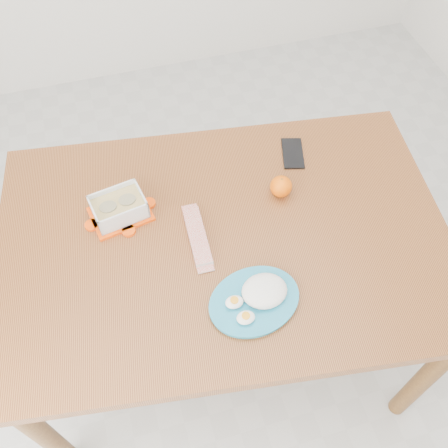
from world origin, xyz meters
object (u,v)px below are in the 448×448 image
object	(u,v)px
food_container	(119,208)
smartphone	(293,153)
orange_fruit	(281,186)
rice_plate	(258,297)
dining_table	(224,251)

from	to	relation	value
food_container	smartphone	size ratio (longest dim) A/B	1.46
orange_fruit	rice_plate	distance (m)	0.39
food_container	rice_plate	bearing A→B (deg)	-62.31
orange_fruit	rice_plate	xyz separation A→B (m)	(-0.19, -0.34, -0.01)
orange_fruit	smartphone	xyz separation A→B (m)	(0.10, 0.15, -0.03)
rice_plate	smartphone	world-z (taller)	rice_plate
dining_table	orange_fruit	distance (m)	0.27
food_container	rice_plate	xyz separation A→B (m)	(0.31, -0.39, -0.01)
rice_plate	smartphone	bearing A→B (deg)	47.58
dining_table	food_container	bearing A→B (deg)	157.89
food_container	smartphone	distance (m)	0.61
smartphone	dining_table	bearing A→B (deg)	-125.51
rice_plate	orange_fruit	bearing A→B (deg)	48.99
orange_fruit	smartphone	size ratio (longest dim) A/B	0.51
food_container	smartphone	xyz separation A→B (m)	(0.60, 0.09, -0.03)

